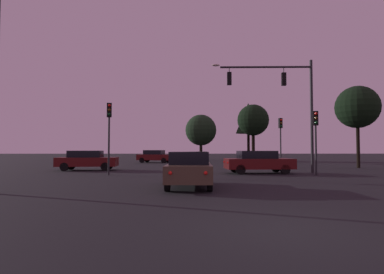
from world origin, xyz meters
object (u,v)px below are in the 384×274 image
(traffic_signal_mast_arm, at_px, (284,94))
(tree_behind_sign, at_px, (253,120))
(traffic_light_corner_right, at_px, (281,132))
(car_crossing_left, at_px, (258,162))
(car_crossing_right, at_px, (87,160))
(tree_right_cluster, at_px, (357,107))
(traffic_light_corner_left, at_px, (109,124))
(tree_center_horizon, at_px, (201,130))
(car_nearside_lane, at_px, (190,169))
(tree_left_far, at_px, (248,118))
(traffic_light_median, at_px, (316,130))
(car_far_lane, at_px, (155,156))

(traffic_signal_mast_arm, xyz_separation_m, tree_behind_sign, (1.29, 15.99, -0.30))
(traffic_light_corner_right, bearing_deg, car_crossing_left, -118.10)
(car_crossing_right, distance_m, tree_right_cluster, 23.30)
(traffic_light_corner_left, bearing_deg, car_crossing_left, 7.11)
(tree_center_horizon, height_order, tree_right_cluster, tree_right_cluster)
(car_nearside_lane, bearing_deg, traffic_signal_mast_arm, 49.98)
(car_nearside_lane, relative_size, tree_left_far, 0.52)
(car_crossing_left, bearing_deg, traffic_signal_mast_arm, 14.71)
(traffic_light_corner_left, bearing_deg, tree_center_horizon, 74.77)
(traffic_light_corner_right, height_order, tree_right_cluster, tree_right_cluster)
(traffic_signal_mast_arm, height_order, traffic_light_median, traffic_signal_mast_arm)
(traffic_light_median, distance_m, car_crossing_left, 4.16)
(car_nearside_lane, height_order, tree_right_cluster, tree_right_cluster)
(traffic_light_corner_right, xyz_separation_m, tree_center_horizon, (-6.36, 17.64, 1.30))
(car_nearside_lane, distance_m, tree_center_horizon, 32.07)
(tree_left_far, distance_m, tree_right_cluster, 17.90)
(car_crossing_right, relative_size, tree_left_far, 0.57)
(car_nearside_lane, distance_m, tree_right_cluster, 20.51)
(car_nearside_lane, relative_size, tree_right_cluster, 0.59)
(traffic_light_corner_left, relative_size, tree_left_far, 0.55)
(tree_center_horizon, distance_m, tree_right_cluster, 22.51)
(traffic_light_corner_right, height_order, car_far_lane, traffic_light_corner_right)
(car_crossing_left, distance_m, tree_center_horizon, 24.81)
(traffic_light_corner_right, height_order, car_nearside_lane, traffic_light_corner_right)
(traffic_light_corner_right, distance_m, tree_right_cluster, 6.96)
(tree_left_far, bearing_deg, car_nearside_lane, -105.95)
(tree_behind_sign, bearing_deg, car_crossing_right, -139.99)
(traffic_light_corner_right, distance_m, tree_left_far, 16.25)
(car_nearside_lane, xyz_separation_m, tree_center_horizon, (1.94, 31.80, 3.64))
(traffic_light_corner_left, xyz_separation_m, traffic_light_median, (13.00, -0.33, -0.35))
(tree_behind_sign, distance_m, tree_right_cluster, 12.60)
(car_crossing_right, relative_size, car_far_lane, 1.04)
(traffic_light_corner_right, distance_m, car_nearside_lane, 16.59)
(car_far_lane, height_order, tree_behind_sign, tree_behind_sign)
(traffic_signal_mast_arm, bearing_deg, car_far_lane, 123.52)
(tree_behind_sign, height_order, tree_center_horizon, tree_behind_sign)
(traffic_light_median, distance_m, tree_right_cluster, 10.50)
(traffic_light_median, distance_m, tree_left_far, 24.50)
(traffic_light_corner_left, distance_m, tree_left_far, 27.71)
(traffic_signal_mast_arm, relative_size, traffic_light_corner_left, 1.72)
(traffic_light_corner_left, relative_size, traffic_light_corner_right, 1.03)
(traffic_light_corner_right, distance_m, tree_center_horizon, 18.79)
(traffic_signal_mast_arm, relative_size, traffic_light_median, 1.95)
(tree_center_horizon, bearing_deg, traffic_light_median, -76.92)
(car_crossing_right, bearing_deg, traffic_light_corner_left, -58.06)
(car_nearside_lane, bearing_deg, tree_behind_sign, 71.63)
(car_crossing_right, distance_m, tree_center_horizon, 23.55)
(traffic_signal_mast_arm, xyz_separation_m, traffic_light_corner_right, (1.65, 6.24, -2.31))
(car_crossing_left, bearing_deg, tree_behind_sign, 78.87)
(car_nearside_lane, relative_size, car_crossing_right, 0.92)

